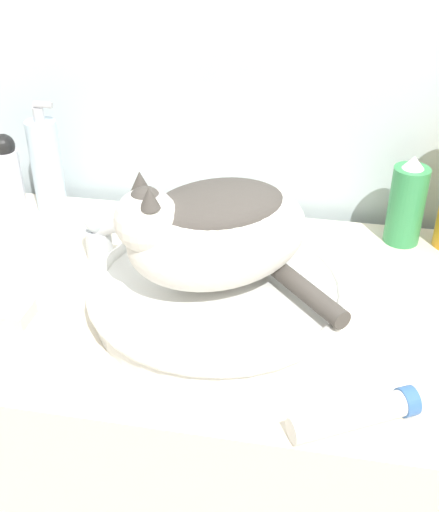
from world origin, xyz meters
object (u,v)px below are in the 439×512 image
cat (216,230)px  deodorant_stick (8,171)px  cream_tube (356,415)px  spray_bottle_trigger (407,203)px  soap_bar (9,313)px  soap_pump_bottle (47,165)px  faucet (106,230)px

cat → deodorant_stick: size_ratio=2.37×
cat → cream_tube: bearing=105.7°
spray_bottle_trigger → soap_bar: 0.68m
cat → soap_bar: cat is taller
soap_pump_bottle → spray_bottle_trigger: bearing=0.0°
soap_pump_bottle → deodorant_stick: bearing=180.0°
cream_tube → soap_pump_bottle: bearing=141.9°
cat → faucet: cat is taller
deodorant_stick → soap_pump_bottle: 0.08m
spray_bottle_trigger → soap_bar: spray_bottle_trigger is taller
soap_pump_bottle → cream_tube: bearing=-38.1°
cream_tube → soap_bar: 0.52m
spray_bottle_trigger → soap_pump_bottle: size_ratio=0.76×
faucet → soap_pump_bottle: 0.24m
cat → soap_pump_bottle: 0.46m
cat → deodorant_stick: bearing=-60.5°
spray_bottle_trigger → cream_tube: 0.47m
cream_tube → soap_bar: (-0.50, 0.11, -0.00)m
soap_pump_bottle → soap_bar: soap_pump_bottle is taller
cat → soap_bar: size_ratio=5.45×
faucet → cream_tube: bearing=-12.1°
deodorant_stick → cream_tube: size_ratio=0.91×
cat → soap_pump_bottle: bearing=-65.6°
cat → faucet: (-0.20, 0.10, -0.08)m
deodorant_stick → soap_pump_bottle: soap_pump_bottle is taller
spray_bottle_trigger → deodorant_stick: bearing=180.0°
deodorant_stick → cream_tube: deodorant_stick is taller
deodorant_stick → soap_bar: 0.38m
cream_tube → soap_bar: cream_tube is taller
cat → soap_pump_bottle: size_ratio=1.61×
soap_pump_bottle → cream_tube: 0.74m
faucet → cream_tube: size_ratio=0.92×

